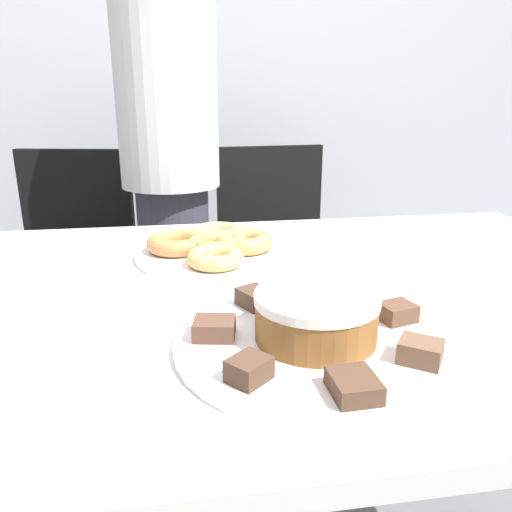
{
  "coord_description": "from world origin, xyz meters",
  "views": [
    {
      "loc": [
        -0.16,
        -0.77,
        1.05
      ],
      "look_at": [
        -0.04,
        -0.02,
        0.8
      ],
      "focal_mm": 35.0,
      "sensor_mm": 36.0,
      "label": 1
    }
  ],
  "objects_px": {
    "plate_cake": "(315,341)",
    "frosted_cake": "(316,316)",
    "person_standing": "(171,168)",
    "office_chair_left": "(70,291)",
    "plate_donuts": "(218,253)",
    "office_chair_right": "(280,279)"
  },
  "relations": [
    {
      "from": "plate_cake",
      "to": "plate_donuts",
      "type": "xyz_separation_m",
      "value": [
        -0.09,
        0.4,
        0.0
      ]
    },
    {
      "from": "person_standing",
      "to": "frosted_cake",
      "type": "xyz_separation_m",
      "value": [
        0.18,
        -1.03,
        -0.05
      ]
    },
    {
      "from": "office_chair_left",
      "to": "office_chair_right",
      "type": "bearing_deg",
      "value": 11.63
    },
    {
      "from": "office_chair_right",
      "to": "frosted_cake",
      "type": "distance_m",
      "value": 1.18
    },
    {
      "from": "person_standing",
      "to": "plate_donuts",
      "type": "relative_size",
      "value": 4.75
    },
    {
      "from": "office_chair_left",
      "to": "frosted_cake",
      "type": "distance_m",
      "value": 1.29
    },
    {
      "from": "office_chair_right",
      "to": "plate_cake",
      "type": "height_order",
      "value": "office_chair_right"
    },
    {
      "from": "plate_donuts",
      "to": "frosted_cake",
      "type": "height_order",
      "value": "frosted_cake"
    },
    {
      "from": "person_standing",
      "to": "office_chair_right",
      "type": "bearing_deg",
      "value": 12.08
    },
    {
      "from": "person_standing",
      "to": "office_chair_left",
      "type": "distance_m",
      "value": 0.56
    },
    {
      "from": "plate_donuts",
      "to": "plate_cake",
      "type": "bearing_deg",
      "value": -77.14
    },
    {
      "from": "plate_cake",
      "to": "plate_donuts",
      "type": "bearing_deg",
      "value": 102.86
    },
    {
      "from": "office_chair_right",
      "to": "plate_donuts",
      "type": "distance_m",
      "value": 0.83
    },
    {
      "from": "plate_cake",
      "to": "frosted_cake",
      "type": "xyz_separation_m",
      "value": [
        0.0,
        0.0,
        0.04
      ]
    },
    {
      "from": "office_chair_left",
      "to": "office_chair_right",
      "type": "height_order",
      "value": "same"
    },
    {
      "from": "plate_cake",
      "to": "plate_donuts",
      "type": "distance_m",
      "value": 0.41
    },
    {
      "from": "office_chair_right",
      "to": "frosted_cake",
      "type": "relative_size",
      "value": 5.51
    },
    {
      "from": "plate_cake",
      "to": "frosted_cake",
      "type": "distance_m",
      "value": 0.04
    },
    {
      "from": "plate_cake",
      "to": "frosted_cake",
      "type": "bearing_deg",
      "value": 0.0
    },
    {
      "from": "person_standing",
      "to": "frosted_cake",
      "type": "relative_size",
      "value": 9.88
    },
    {
      "from": "office_chair_right",
      "to": "office_chair_left",
      "type": "bearing_deg",
      "value": 175.35
    },
    {
      "from": "person_standing",
      "to": "plate_cake",
      "type": "xyz_separation_m",
      "value": [
        0.18,
        -1.03,
        -0.09
      ]
    }
  ]
}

